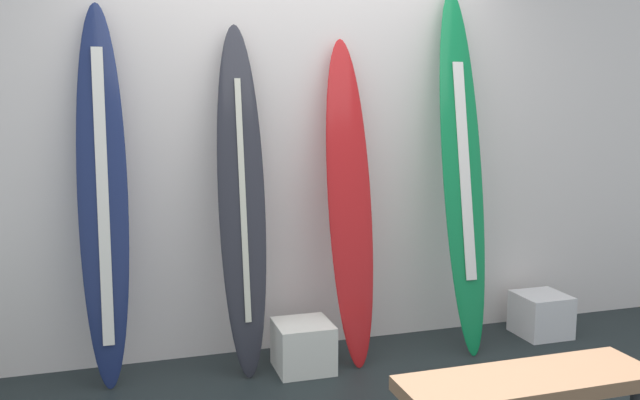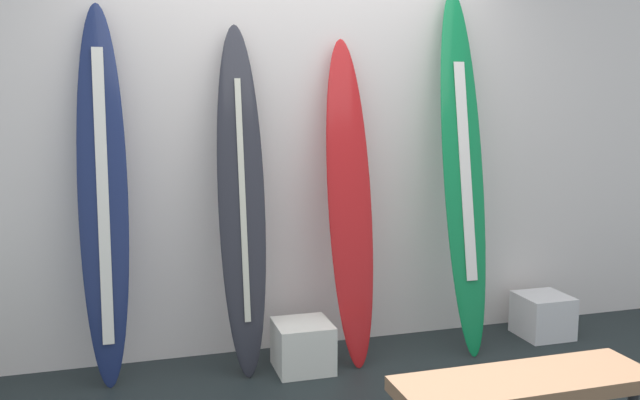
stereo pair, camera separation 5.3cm
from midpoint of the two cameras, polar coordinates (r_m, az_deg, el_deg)
name	(u,v)px [view 1 (the left image)]	position (r m, az deg, el deg)	size (l,w,h in m)	color
wall_back	(291,126)	(4.24, -2.86, 6.25)	(7.20, 0.20, 2.80)	silver
surfboard_navy	(103,199)	(3.84, -18.31, 0.07)	(0.28, 0.35, 2.09)	navy
surfboard_charcoal	(242,200)	(3.86, -7.05, 0.01)	(0.28, 0.43, 2.00)	#282830
surfboard_crimson	(350,201)	(4.00, 2.15, -0.09)	(0.28, 0.49, 1.94)	red
surfboard_emerald	(462,171)	(4.27, 11.63, 2.46)	(0.28, 0.52, 2.26)	#107D41
display_block_left	(541,314)	(4.79, 17.94, -9.23)	(0.32, 0.32, 0.28)	silver
display_block_center	(303,346)	(4.02, -1.82, -12.28)	(0.33, 0.33, 0.28)	white
bench	(528,389)	(2.97, 16.74, -15.09)	(1.09, 0.34, 0.45)	#8B6346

